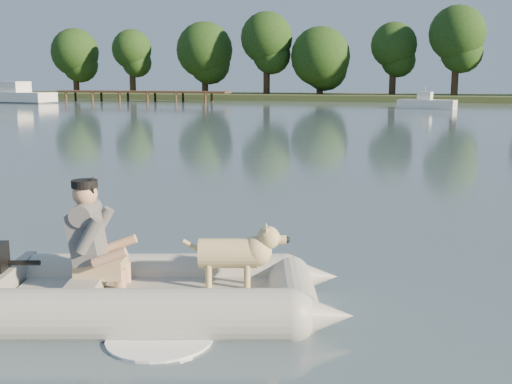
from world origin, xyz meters
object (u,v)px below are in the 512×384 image
(dock, at_px, (142,96))
(dog, at_px, (228,258))
(man, at_px, (89,233))
(dinghy, at_px, (161,252))
(cabin_cruiser, at_px, (19,92))
(motorboat, at_px, (427,97))

(dock, height_order, dog, dock)
(man, xyz_separation_m, dog, (1.39, 0.40, -0.28))
(dog, bearing_deg, dinghy, -175.43)
(dinghy, height_order, man, man)
(dog, height_order, cabin_cruiser, cabin_cruiser)
(dinghy, bearing_deg, dock, 100.00)
(cabin_cruiser, distance_m, motorboat, 37.25)
(motorboat, bearing_deg, dinghy, -79.13)
(dinghy, distance_m, cabin_cruiser, 58.58)
(dinghy, distance_m, man, 0.78)
(dinghy, relative_size, man, 4.42)
(dog, bearing_deg, dock, 100.68)
(dock, height_order, man, man)
(dock, bearing_deg, man, -64.58)
(dock, relative_size, cabin_cruiser, 2.38)
(motorboat, bearing_deg, dock, 178.49)
(dock, bearing_deg, motorboat, -14.49)
(man, xyz_separation_m, cabin_cruiser, (-34.82, 46.71, 0.15))
(dock, height_order, cabin_cruiser, cabin_cruiser)
(cabin_cruiser, bearing_deg, motorboat, 8.10)
(dock, xyz_separation_m, man, (25.06, -52.73, 0.31))
(dock, distance_m, dog, 58.63)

